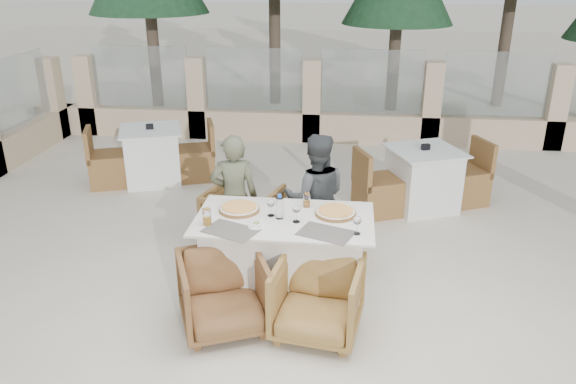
# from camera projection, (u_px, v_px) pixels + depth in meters

# --- Properties ---
(ground) EXTENTS (80.00, 80.00, 0.00)m
(ground) POSITION_uv_depth(u_px,v_px,m) (275.00, 286.00, 5.42)
(ground) COLOR beige
(ground) RESTS_ON ground
(sand_patch) EXTENTS (30.00, 16.00, 0.01)m
(sand_patch) POSITION_uv_depth(u_px,v_px,m) (332.00, 57.00, 18.29)
(sand_patch) COLOR beige
(sand_patch) RESTS_ON ground
(perimeter_wall_far) EXTENTS (10.00, 0.34, 1.60)m
(perimeter_wall_far) POSITION_uv_depth(u_px,v_px,m) (312.00, 95.00, 9.53)
(perimeter_wall_far) COLOR beige
(perimeter_wall_far) RESTS_ON ground
(dining_table) EXTENTS (1.60, 0.90, 0.77)m
(dining_table) POSITION_uv_depth(u_px,v_px,m) (284.00, 256.00, 5.18)
(dining_table) COLOR silver
(dining_table) RESTS_ON ground
(placemat_near_left) EXTENTS (0.53, 0.45, 0.00)m
(placemat_near_left) POSITION_uv_depth(u_px,v_px,m) (231.00, 231.00, 4.79)
(placemat_near_left) COLOR #615B53
(placemat_near_left) RESTS_ON dining_table
(placemat_near_right) EXTENTS (0.53, 0.44, 0.00)m
(placemat_near_right) POSITION_uv_depth(u_px,v_px,m) (326.00, 233.00, 4.75)
(placemat_near_right) COLOR #5E5851
(placemat_near_right) RESTS_ON dining_table
(pizza_left) EXTENTS (0.46, 0.46, 0.05)m
(pizza_left) POSITION_uv_depth(u_px,v_px,m) (239.00, 208.00, 5.17)
(pizza_left) COLOR orange
(pizza_left) RESTS_ON dining_table
(pizza_right) EXTENTS (0.49, 0.49, 0.05)m
(pizza_right) POSITION_uv_depth(u_px,v_px,m) (336.00, 212.00, 5.09)
(pizza_right) COLOR orange
(pizza_right) RESTS_ON dining_table
(water_bottle) EXTENTS (0.08, 0.08, 0.23)m
(water_bottle) POSITION_uv_depth(u_px,v_px,m) (280.00, 206.00, 4.98)
(water_bottle) COLOR #C1E4FE
(water_bottle) RESTS_ON dining_table
(wine_glass_centre) EXTENTS (0.08, 0.08, 0.18)m
(wine_glass_centre) POSITION_uv_depth(u_px,v_px,m) (271.00, 206.00, 5.04)
(wine_glass_centre) COLOR silver
(wine_glass_centre) RESTS_ON dining_table
(wine_glass_near) EXTENTS (0.10, 0.10, 0.18)m
(wine_glass_near) POSITION_uv_depth(u_px,v_px,m) (296.00, 212.00, 4.92)
(wine_glass_near) COLOR white
(wine_glass_near) RESTS_ON dining_table
(wine_glass_corner) EXTENTS (0.10, 0.10, 0.18)m
(wine_glass_corner) POSITION_uv_depth(u_px,v_px,m) (357.00, 224.00, 4.70)
(wine_glass_corner) COLOR silver
(wine_glass_corner) RESTS_ON dining_table
(beer_glass_left) EXTENTS (0.09, 0.09, 0.15)m
(beer_glass_left) POSITION_uv_depth(u_px,v_px,m) (207.00, 217.00, 4.88)
(beer_glass_left) COLOR gold
(beer_glass_left) RESTS_ON dining_table
(beer_glass_right) EXTENTS (0.08, 0.08, 0.13)m
(beer_glass_right) POSITION_uv_depth(u_px,v_px,m) (307.00, 200.00, 5.24)
(beer_glass_right) COLOR orange
(beer_glass_right) RESTS_ON dining_table
(olive_dish) EXTENTS (0.13, 0.13, 0.04)m
(olive_dish) POSITION_uv_depth(u_px,v_px,m) (256.00, 224.00, 4.86)
(olive_dish) COLOR white
(olive_dish) RESTS_ON dining_table
(armchair_far_left) EXTENTS (0.89, 0.90, 0.67)m
(armchair_far_left) POSITION_uv_depth(u_px,v_px,m) (244.00, 216.00, 6.10)
(armchair_far_left) COLOR olive
(armchair_far_left) RESTS_ON ground
(armchair_far_right) EXTENTS (0.80, 0.82, 0.59)m
(armchair_far_right) POSITION_uv_depth(u_px,v_px,m) (323.00, 231.00, 5.86)
(armchair_far_right) COLOR olive
(armchair_far_right) RESTS_ON ground
(armchair_near_left) EXTENTS (0.92, 0.93, 0.66)m
(armchair_near_left) POSITION_uv_depth(u_px,v_px,m) (223.00, 293.00, 4.70)
(armchair_near_left) COLOR brown
(armchair_near_left) RESTS_ON ground
(armchair_near_right) EXTENTS (0.80, 0.81, 0.65)m
(armchair_near_right) POSITION_uv_depth(u_px,v_px,m) (317.00, 298.00, 4.63)
(armchair_near_right) COLOR olive
(armchair_near_right) RESTS_ON ground
(diner_left) EXTENTS (0.54, 0.40, 1.33)m
(diner_left) POSITION_uv_depth(u_px,v_px,m) (234.00, 197.00, 5.74)
(diner_left) COLOR #53573F
(diner_left) RESTS_ON ground
(diner_right) EXTENTS (0.72, 0.59, 1.36)m
(diner_right) POSITION_uv_depth(u_px,v_px,m) (316.00, 198.00, 5.69)
(diner_right) COLOR #3C4042
(diner_right) RESTS_ON ground
(bg_table_a) EXTENTS (1.82, 1.31, 0.77)m
(bg_table_a) POSITION_uv_depth(u_px,v_px,m) (153.00, 156.00, 7.86)
(bg_table_a) COLOR white
(bg_table_a) RESTS_ON ground
(bg_table_b) EXTENTS (1.83, 1.39, 0.77)m
(bg_table_b) POSITION_uv_depth(u_px,v_px,m) (422.00, 179.00, 7.01)
(bg_table_b) COLOR silver
(bg_table_b) RESTS_ON ground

